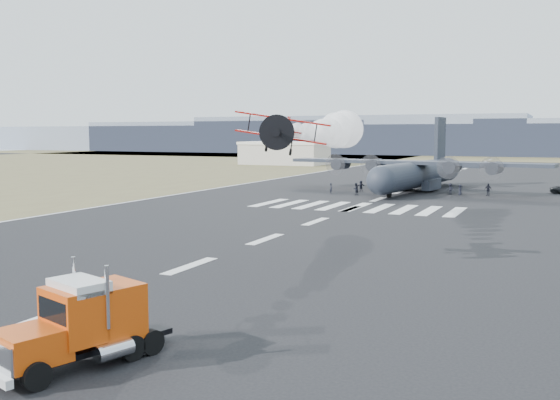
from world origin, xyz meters
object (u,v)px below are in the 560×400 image
Objects in this scene: aerobatic_biplane at (281,131)px; crew_c at (450,189)px; crew_f at (361,186)px; crew_g at (382,186)px; semi_truck at (82,323)px; transport_aircraft at (418,172)px; crew_h at (356,189)px; crew_b at (392,187)px; hangar_left at (285,153)px; crew_e at (460,190)px; crew_a at (331,188)px; crew_d at (488,190)px.

crew_c is at bearing 79.07° from aerobatic_biplane.
crew_f is 1.02× the size of crew_g.
semi_truck is at bearing -112.76° from crew_g.
transport_aircraft is 22.82× the size of crew_h.
crew_b is 8.93m from crew_c.
hangar_left is 96.41m from crew_e.
aerobatic_biplane is 4.18× the size of crew_e.
semi_truck is 4.65× the size of crew_c.
crew_f is (3.12, 5.29, 0.05)m from crew_a.
crew_d reaches higher than crew_c.
crew_h reaches higher than crew_e.
crew_f is at bearing -144.84° from transport_aircraft.
crew_d reaches higher than crew_b.
crew_d is (7.96, 56.27, -8.39)m from aerobatic_biplane.
semi_truck is 76.82m from crew_c.
crew_b is 1.57m from crew_g.
crew_c is 1.00× the size of crew_f.
crew_c is at bearing 131.04° from crew_f.
crew_g is (-8.66, 76.99, -0.86)m from semi_truck.
crew_d is (7.19, 77.11, -0.77)m from semi_truck.
crew_b is at bearing -55.25° from hangar_left.
crew_b is at bearing 113.32° from semi_truck.
crew_c is (59.98, -73.64, -2.57)m from hangar_left.
crew_g is (-15.85, -0.13, -0.09)m from crew_d.
crew_h is (1.06, -6.08, 0.07)m from crew_f.
crew_e is 0.94× the size of crew_f.
aerobatic_biplane is 56.97m from crew_b.
crew_b is at bearing -173.89° from crew_c.
hangar_left reaches higher than crew_f.
semi_truck is 77.48m from crew_g.
crew_a is at bearing -154.30° from crew_c.
crew_c is 1.01× the size of crew_g.
crew_b is 1.00× the size of crew_f.
crew_h is (47.31, -80.35, -2.50)m from hangar_left.
aerobatic_biplane reaches higher than crew_c.
aerobatic_biplane is 57.32m from crew_g.
crew_e is at bearing -32.82° from crew_g.
crew_d is (14.28, 0.28, 0.07)m from crew_b.
crew_f is at bearing 165.04° from crew_g.
crew_d is at bearing 131.27° from crew_f.
semi_truck is 4.62× the size of crew_b.
aerobatic_biplane is (-0.77, 20.85, 7.62)m from semi_truck.
crew_h reaches higher than crew_f.
crew_e is (3.34, 76.22, -0.90)m from semi_truck.
crew_b reaches higher than crew_f.
crew_h is at bearing -143.01° from crew_d.
crew_c is at bearing -30.23° from crew_g.
crew_a is (-11.13, -9.62, -2.28)m from transport_aircraft.
transport_aircraft reaches higher than crew_b.
crew_e is at bearing 77.50° from aerobatic_biplane.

